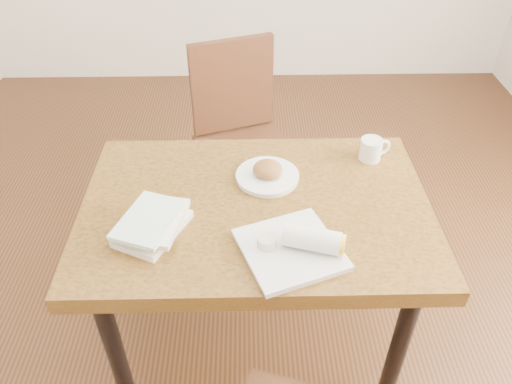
{
  "coord_description": "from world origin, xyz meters",
  "views": [
    {
      "loc": [
        -0.03,
        -1.26,
        1.82
      ],
      "look_at": [
        0.0,
        0.0,
        0.8
      ],
      "focal_mm": 35.0,
      "sensor_mm": 36.0,
      "label": 1
    }
  ],
  "objects_px": {
    "coffee_mug": "(372,149)",
    "plate_burrito": "(297,246)",
    "plate_scone": "(267,174)",
    "table": "(256,223)",
    "chair_far": "(241,130)",
    "book_stack": "(153,224)"
  },
  "relations": [
    {
      "from": "coffee_mug",
      "to": "plate_burrito",
      "type": "xyz_separation_m",
      "value": [
        -0.32,
        -0.48,
        -0.01
      ]
    },
    {
      "from": "plate_scone",
      "to": "table",
      "type": "bearing_deg",
      "value": -107.74
    },
    {
      "from": "table",
      "to": "chair_far",
      "type": "relative_size",
      "value": 1.21
    },
    {
      "from": "plate_scone",
      "to": "plate_burrito",
      "type": "height_order",
      "value": "plate_burrito"
    },
    {
      "from": "book_stack",
      "to": "coffee_mug",
      "type": "bearing_deg",
      "value": 26.55
    },
    {
      "from": "chair_far",
      "to": "book_stack",
      "type": "xyz_separation_m",
      "value": [
        -0.26,
        -0.91,
        0.23
      ]
    },
    {
      "from": "plate_burrito",
      "to": "book_stack",
      "type": "bearing_deg",
      "value": 166.62
    },
    {
      "from": "table",
      "to": "plate_burrito",
      "type": "distance_m",
      "value": 0.28
    },
    {
      "from": "plate_burrito",
      "to": "book_stack",
      "type": "distance_m",
      "value": 0.45
    },
    {
      "from": "coffee_mug",
      "to": "plate_scone",
      "type": "bearing_deg",
      "value": -163.17
    },
    {
      "from": "table",
      "to": "plate_burrito",
      "type": "height_order",
      "value": "plate_burrito"
    },
    {
      "from": "plate_scone",
      "to": "book_stack",
      "type": "relative_size",
      "value": 0.82
    },
    {
      "from": "plate_scone",
      "to": "plate_burrito",
      "type": "xyz_separation_m",
      "value": [
        0.07,
        -0.36,
        0.01
      ]
    },
    {
      "from": "table",
      "to": "plate_scone",
      "type": "height_order",
      "value": "plate_scone"
    },
    {
      "from": "chair_far",
      "to": "coffee_mug",
      "type": "height_order",
      "value": "chair_far"
    },
    {
      "from": "chair_far",
      "to": "plate_scone",
      "type": "height_order",
      "value": "chair_far"
    },
    {
      "from": "chair_far",
      "to": "book_stack",
      "type": "relative_size",
      "value": 3.49
    },
    {
      "from": "plate_scone",
      "to": "book_stack",
      "type": "distance_m",
      "value": 0.45
    },
    {
      "from": "table",
      "to": "plate_scone",
      "type": "xyz_separation_m",
      "value": [
        0.04,
        0.13,
        0.11
      ]
    },
    {
      "from": "book_stack",
      "to": "chair_far",
      "type": "bearing_deg",
      "value": 73.85
    },
    {
      "from": "book_stack",
      "to": "plate_scone",
      "type": "bearing_deg",
      "value": 35.38
    },
    {
      "from": "coffee_mug",
      "to": "book_stack",
      "type": "relative_size",
      "value": 0.43
    }
  ]
}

